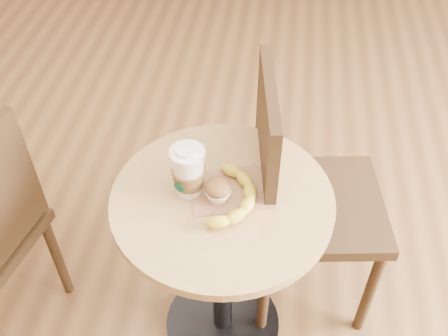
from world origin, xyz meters
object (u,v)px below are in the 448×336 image
(chair_right, at_px, (300,195))
(banana, at_px, (236,196))
(cafe_table, at_px, (222,245))
(coffee_cup, at_px, (188,172))
(muffin, at_px, (218,190))

(chair_right, relative_size, banana, 3.70)
(cafe_table, relative_size, banana, 2.72)
(chair_right, xyz_separation_m, coffee_cup, (-0.34, -0.20, 0.27))
(banana, bearing_deg, coffee_cup, 178.49)
(coffee_cup, height_order, banana, coffee_cup)
(chair_right, relative_size, muffin, 13.06)
(cafe_table, xyz_separation_m, coffee_cup, (-0.10, 0.01, 0.31))
(cafe_table, xyz_separation_m, muffin, (-0.01, -0.01, 0.27))
(cafe_table, distance_m, coffee_cup, 0.32)
(chair_right, bearing_deg, cafe_table, 123.48)
(coffee_cup, relative_size, banana, 0.61)
(coffee_cup, bearing_deg, banana, 14.44)
(banana, bearing_deg, chair_right, 57.09)
(cafe_table, bearing_deg, muffin, -140.87)
(cafe_table, height_order, chair_right, chair_right)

